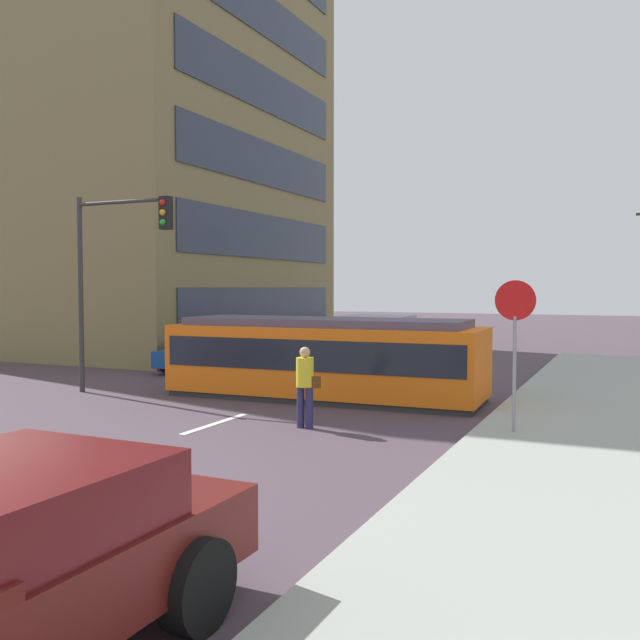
{
  "coord_description": "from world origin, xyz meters",
  "views": [
    {
      "loc": [
        8.01,
        -6.21,
        2.89
      ],
      "look_at": [
        1.38,
        8.3,
        2.13
      ],
      "focal_mm": 38.72,
      "sensor_mm": 36.0,
      "label": 1
    }
  ],
  "objects_px": {
    "city_bus": "(361,340)",
    "traffic_light_mast": "(114,255)",
    "stop_sign": "(515,324)",
    "pedestrian_crossing": "(305,382)",
    "streetcar_tram": "(325,357)",
    "parked_sedan_mid": "(209,352)"
  },
  "relations": [
    {
      "from": "parked_sedan_mid",
      "to": "traffic_light_mast",
      "type": "bearing_deg",
      "value": -81.68
    },
    {
      "from": "streetcar_tram",
      "to": "parked_sedan_mid",
      "type": "bearing_deg",
      "value": 147.44
    },
    {
      "from": "stop_sign",
      "to": "traffic_light_mast",
      "type": "relative_size",
      "value": 0.54
    },
    {
      "from": "parked_sedan_mid",
      "to": "stop_sign",
      "type": "distance_m",
      "value": 13.43
    },
    {
      "from": "streetcar_tram",
      "to": "parked_sedan_mid",
      "type": "relative_size",
      "value": 1.9
    },
    {
      "from": "streetcar_tram",
      "to": "parked_sedan_mid",
      "type": "height_order",
      "value": "streetcar_tram"
    },
    {
      "from": "pedestrian_crossing",
      "to": "stop_sign",
      "type": "height_order",
      "value": "stop_sign"
    },
    {
      "from": "parked_sedan_mid",
      "to": "stop_sign",
      "type": "relative_size",
      "value": 1.51
    },
    {
      "from": "streetcar_tram",
      "to": "stop_sign",
      "type": "distance_m",
      "value": 6.08
    },
    {
      "from": "streetcar_tram",
      "to": "pedestrian_crossing",
      "type": "relative_size",
      "value": 4.93
    },
    {
      "from": "streetcar_tram",
      "to": "parked_sedan_mid",
      "type": "distance_m",
      "value": 7.38
    },
    {
      "from": "city_bus",
      "to": "traffic_light_mast",
      "type": "xyz_separation_m",
      "value": [
        -3.98,
        -7.93,
        2.69
      ]
    },
    {
      "from": "pedestrian_crossing",
      "to": "parked_sedan_mid",
      "type": "bearing_deg",
      "value": 134.28
    },
    {
      "from": "streetcar_tram",
      "to": "pedestrian_crossing",
      "type": "xyz_separation_m",
      "value": [
        1.19,
        -3.62,
        -0.14
      ]
    },
    {
      "from": "streetcar_tram",
      "to": "city_bus",
      "type": "distance_m",
      "value": 6.31
    },
    {
      "from": "city_bus",
      "to": "stop_sign",
      "type": "xyz_separation_m",
      "value": [
        6.63,
        -9.04,
        1.14
      ]
    },
    {
      "from": "streetcar_tram",
      "to": "city_bus",
      "type": "height_order",
      "value": "streetcar_tram"
    },
    {
      "from": "streetcar_tram",
      "to": "city_bus",
      "type": "xyz_separation_m",
      "value": [
        -1.39,
        6.15,
        -0.03
      ]
    },
    {
      "from": "pedestrian_crossing",
      "to": "parked_sedan_mid",
      "type": "relative_size",
      "value": 0.38
    },
    {
      "from": "pedestrian_crossing",
      "to": "stop_sign",
      "type": "relative_size",
      "value": 0.58
    },
    {
      "from": "parked_sedan_mid",
      "to": "stop_sign",
      "type": "height_order",
      "value": "stop_sign"
    },
    {
      "from": "parked_sedan_mid",
      "to": "city_bus",
      "type": "bearing_deg",
      "value": 24.45
    }
  ]
}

